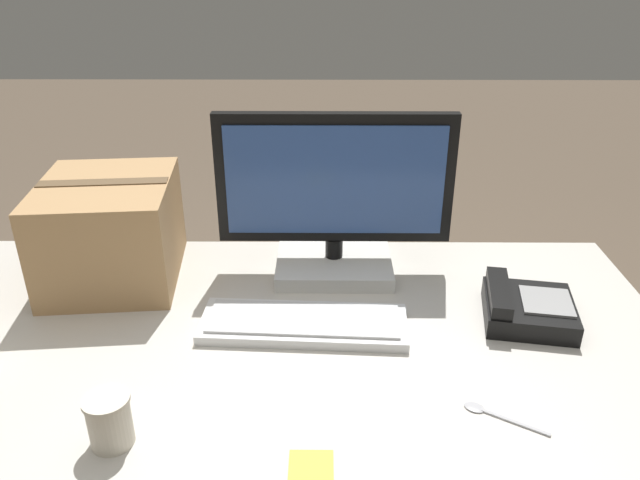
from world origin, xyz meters
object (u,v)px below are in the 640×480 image
keyboard (304,323)px  sticky_note_pad (311,468)px  spoon (491,413)px  cardboard_box (111,231)px  monitor (335,206)px  paper_cup_right (109,420)px  desk_phone (526,308)px

keyboard → sticky_note_pad: keyboard is taller
spoon → cardboard_box: cardboard_box is taller
keyboard → cardboard_box: size_ratio=1.21×
monitor → paper_cup_right: size_ratio=6.01×
monitor → cardboard_box: monitor is taller
spoon → cardboard_box: bearing=-0.2°
paper_cup_right → cardboard_box: bearing=105.9°
keyboard → desk_phone: 0.50m
desk_phone → cardboard_box: 1.00m
spoon → sticky_note_pad: (-0.32, -0.13, 0.00)m
keyboard → spoon: size_ratio=3.23×
paper_cup_right → cardboard_box: 0.60m
keyboard → desk_phone: desk_phone is taller
monitor → sticky_note_pad: (-0.05, -0.67, -0.17)m
spoon → sticky_note_pad: size_ratio=1.94×
keyboard → sticky_note_pad: size_ratio=6.26×
keyboard → sticky_note_pad: bearing=-83.5°
paper_cup_right → cardboard_box: size_ratio=0.25×
keyboard → spoon: bearing=-34.8°
monitor → desk_phone: bearing=-28.3°
desk_phone → sticky_note_pad: bearing=-127.3°
spoon → desk_phone: bearing=-84.5°
monitor → paper_cup_right: monitor is taller
keyboard → paper_cup_right: 0.47m
desk_phone → cardboard_box: bearing=178.5°
paper_cup_right → spoon: size_ratio=0.67×
keyboard → paper_cup_right: bearing=-129.5°
paper_cup_right → sticky_note_pad: paper_cup_right is taller
keyboard → paper_cup_right: (-0.32, -0.34, 0.04)m
spoon → cardboard_box: (-0.83, 0.50, 0.12)m
paper_cup_right → monitor: bearing=57.9°
monitor → keyboard: bearing=-104.5°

